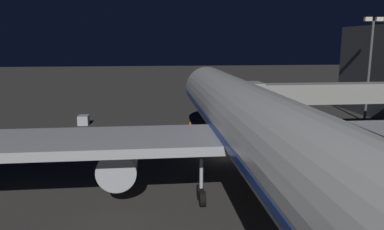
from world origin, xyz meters
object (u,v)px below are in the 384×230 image
apron_floodlight_mast (370,61)px  traffic_cone_nose_starboard (190,123)px  baggage_container_near_belt (84,120)px  airliner_at_gate (257,130)px  jet_bridge (320,94)px  traffic_cone_nose_port (219,123)px

apron_floodlight_mast → traffic_cone_nose_starboard: (27.70, -0.31, -9.12)m
traffic_cone_nose_starboard → apron_floodlight_mast: bearing=179.4°
apron_floodlight_mast → baggage_container_near_belt: (43.69, -2.27, -8.68)m
airliner_at_gate → jet_bridge: airliner_at_gate is taller
airliner_at_gate → traffic_cone_nose_port: airliner_at_gate is taller
airliner_at_gate → traffic_cone_nose_starboard: airliner_at_gate is taller
traffic_cone_nose_port → jet_bridge: bearing=138.5°
traffic_cone_nose_port → traffic_cone_nose_starboard: 4.40m
jet_bridge → apron_floodlight_mast: apron_floodlight_mast is taller
jet_bridge → traffic_cone_nose_port: jet_bridge is taller
airliner_at_gate → traffic_cone_nose_starboard: (2.20, -27.74, -5.46)m
jet_bridge → traffic_cone_nose_starboard: jet_bridge is taller
apron_floodlight_mast → traffic_cone_nose_starboard: apron_floodlight_mast is taller
jet_bridge → traffic_cone_nose_starboard: (15.51, -9.82, -5.59)m
jet_bridge → baggage_container_near_belt: bearing=-20.5°
airliner_at_gate → apron_floodlight_mast: airliner_at_gate is taller
jet_bridge → traffic_cone_nose_starboard: bearing=-32.3°
apron_floodlight_mast → baggage_container_near_belt: apron_floodlight_mast is taller
traffic_cone_nose_port → apron_floodlight_mast: bearing=179.2°
traffic_cone_nose_port → traffic_cone_nose_starboard: size_ratio=1.00×
apron_floodlight_mast → baggage_container_near_belt: bearing=-3.0°
traffic_cone_nose_starboard → baggage_container_near_belt: bearing=-7.0°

